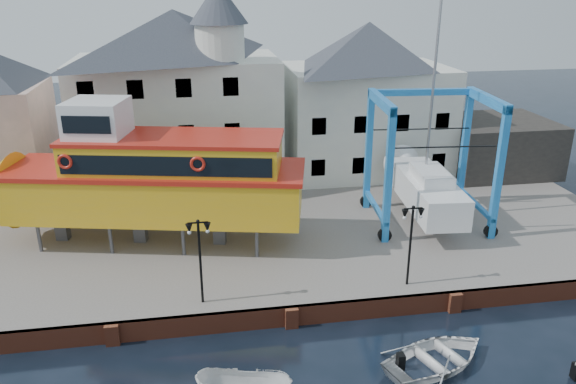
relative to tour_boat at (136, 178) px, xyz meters
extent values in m
plane|color=black|center=(7.29, -8.36, -4.84)|extent=(140.00, 140.00, 0.00)
cube|color=#6D645D|center=(7.29, 2.64, -4.34)|extent=(44.00, 22.00, 1.00)
cube|color=brown|center=(7.29, -8.24, -4.34)|extent=(44.00, 0.25, 1.00)
cube|color=brown|center=(-0.71, -8.41, -4.34)|extent=(0.60, 0.36, 1.00)
cube|color=brown|center=(7.29, -8.41, -4.34)|extent=(0.60, 0.36, 1.00)
cube|color=brown|center=(15.29, -8.41, -4.34)|extent=(0.60, 0.36, 1.00)
cube|color=silver|center=(2.29, 10.14, 0.66)|extent=(14.00, 8.00, 9.00)
pyramid|color=#323540|center=(2.29, 10.14, 6.76)|extent=(14.00, 8.00, 3.20)
cube|color=black|center=(-3.21, 6.18, -2.24)|extent=(1.00, 0.08, 1.20)
cube|color=black|center=(-0.21, 6.18, -2.24)|extent=(1.00, 0.08, 1.20)
cube|color=black|center=(2.79, 6.18, -2.24)|extent=(1.00, 0.08, 1.20)
cube|color=black|center=(5.79, 6.18, -2.24)|extent=(1.00, 0.08, 1.20)
cube|color=black|center=(-3.21, 6.18, 0.76)|extent=(1.00, 0.08, 1.20)
cube|color=black|center=(-0.21, 6.18, 0.76)|extent=(1.00, 0.08, 1.20)
cube|color=black|center=(2.79, 6.18, 0.76)|extent=(1.00, 0.08, 1.20)
cube|color=black|center=(5.79, 6.18, 0.76)|extent=(1.00, 0.08, 1.20)
cube|color=black|center=(-3.21, 6.18, 3.76)|extent=(1.00, 0.08, 1.20)
cube|color=black|center=(-0.21, 6.18, 3.76)|extent=(1.00, 0.08, 1.20)
cube|color=black|center=(2.79, 6.18, 3.76)|extent=(1.00, 0.08, 1.20)
cube|color=black|center=(5.79, 6.18, 3.76)|extent=(1.00, 0.08, 1.20)
cylinder|color=silver|center=(5.29, 7.74, 6.36)|extent=(3.20, 3.20, 2.40)
cone|color=#323540|center=(5.29, 7.74, 8.86)|extent=(3.80, 3.80, 2.60)
cube|color=silver|center=(16.29, 10.64, 0.16)|extent=(12.00, 8.00, 8.00)
pyramid|color=#323540|center=(16.29, 10.64, 5.76)|extent=(12.00, 8.00, 3.20)
cube|color=black|center=(11.79, 6.68, -2.24)|extent=(1.00, 0.08, 1.20)
cube|color=black|center=(14.79, 6.68, -2.24)|extent=(1.00, 0.08, 1.20)
cube|color=black|center=(17.79, 6.68, -2.24)|extent=(1.00, 0.08, 1.20)
cube|color=black|center=(20.79, 6.68, -2.24)|extent=(1.00, 0.08, 1.20)
cube|color=black|center=(11.79, 6.68, 0.76)|extent=(1.00, 0.08, 1.20)
cube|color=black|center=(14.79, 6.68, 0.76)|extent=(1.00, 0.08, 1.20)
cube|color=black|center=(17.79, 6.68, 0.76)|extent=(1.00, 0.08, 1.20)
cube|color=black|center=(20.79, 6.68, 0.76)|extent=(1.00, 0.08, 1.20)
cube|color=#272422|center=(26.29, 8.64, -1.84)|extent=(8.00, 7.00, 4.00)
cylinder|color=black|center=(3.29, -7.16, -1.84)|extent=(0.12, 0.12, 4.00)
cube|color=black|center=(3.29, -7.16, 0.21)|extent=(0.90, 0.06, 0.06)
sphere|color=black|center=(3.29, -7.16, 0.28)|extent=(0.16, 0.16, 0.16)
cone|color=black|center=(2.89, -7.16, -0.06)|extent=(0.32, 0.32, 0.45)
sphere|color=white|center=(2.89, -7.16, -0.24)|extent=(0.18, 0.18, 0.18)
cone|color=black|center=(3.69, -7.16, -0.06)|extent=(0.32, 0.32, 0.45)
sphere|color=white|center=(3.69, -7.16, -0.24)|extent=(0.18, 0.18, 0.18)
cylinder|color=black|center=(13.29, -7.16, -1.84)|extent=(0.12, 0.12, 4.00)
cube|color=black|center=(13.29, -7.16, 0.21)|extent=(0.90, 0.06, 0.06)
sphere|color=black|center=(13.29, -7.16, 0.28)|extent=(0.16, 0.16, 0.16)
cone|color=black|center=(12.89, -7.16, -0.06)|extent=(0.32, 0.32, 0.45)
sphere|color=white|center=(12.89, -7.16, -0.24)|extent=(0.18, 0.18, 0.18)
cone|color=black|center=(13.69, -7.16, -0.06)|extent=(0.32, 0.32, 0.45)
sphere|color=white|center=(13.69, -7.16, -0.24)|extent=(0.18, 0.18, 0.18)
cylinder|color=#59595E|center=(-5.41, -0.43, -2.98)|extent=(0.24, 0.24, 1.72)
cylinder|color=#59595E|center=(-4.72, 2.70, -2.98)|extent=(0.24, 0.24, 1.72)
cylinder|color=#59595E|center=(-1.51, -1.30, -2.98)|extent=(0.24, 0.24, 1.72)
cylinder|color=#59595E|center=(-0.81, 1.82, -2.98)|extent=(0.24, 0.24, 1.72)
cylinder|color=#59595E|center=(2.40, -2.17, -2.98)|extent=(0.24, 0.24, 1.72)
cylinder|color=#59595E|center=(3.10, 0.95, -2.98)|extent=(0.24, 0.24, 1.72)
cylinder|color=#59595E|center=(6.30, -3.05, -2.98)|extent=(0.24, 0.24, 1.72)
cylinder|color=#59595E|center=(7.00, 0.08, -2.98)|extent=(0.24, 0.24, 1.72)
cube|color=#59595E|center=(-4.51, 1.01, -2.98)|extent=(0.79, 0.71, 1.72)
cube|color=#59595E|center=(-0.04, 0.01, -2.98)|extent=(0.79, 0.71, 1.72)
cube|color=#59595E|center=(4.42, -0.99, -2.98)|extent=(0.79, 0.71, 1.72)
cube|color=gold|center=(1.07, -0.24, -0.87)|extent=(16.57, 7.73, 2.52)
cube|color=red|center=(1.07, -0.24, 0.51)|extent=(16.95, 7.98, 0.25)
cube|color=gold|center=(2.19, -0.49, 1.31)|extent=(12.01, 6.29, 1.83)
cube|color=black|center=(1.76, -2.41, 1.36)|extent=(10.73, 2.45, 1.03)
cube|color=black|center=(2.62, 1.44, 1.36)|extent=(10.73, 2.45, 1.03)
cube|color=red|center=(2.19, -0.49, 2.32)|extent=(12.26, 6.45, 0.21)
cube|color=white|center=(-1.72, 0.39, 3.26)|extent=(3.55, 3.55, 2.08)
cube|color=black|center=(-2.05, -1.09, 3.35)|extent=(2.45, 0.60, 0.91)
torus|color=red|center=(-3.27, -1.34, 1.53)|extent=(0.82, 0.33, 0.80)
torus|color=red|center=(3.42, -2.84, 1.53)|extent=(0.82, 0.33, 0.80)
cube|color=#195AB1|center=(13.75, -2.33, 0.04)|extent=(0.42, 0.42, 7.76)
cylinder|color=black|center=(13.75, -2.33, -3.45)|extent=(0.80, 0.34, 0.78)
cube|color=#195AB1|center=(14.19, 2.81, 0.04)|extent=(0.42, 0.42, 7.76)
cylinder|color=black|center=(14.19, 2.81, -3.45)|extent=(0.80, 0.34, 0.78)
cube|color=#195AB1|center=(19.99, -2.86, 0.04)|extent=(0.42, 0.42, 7.76)
cylinder|color=black|center=(19.99, -2.86, -3.45)|extent=(0.80, 0.34, 0.78)
cube|color=#195AB1|center=(20.43, 2.27, 0.04)|extent=(0.42, 0.42, 7.76)
cylinder|color=black|center=(20.43, 2.27, -3.45)|extent=(0.80, 0.34, 0.78)
cube|color=#195AB1|center=(13.97, 0.24, 3.73)|extent=(0.86, 5.56, 0.54)
cube|color=#195AB1|center=(13.97, 0.24, -2.73)|extent=(0.75, 5.55, 0.23)
cube|color=#195AB1|center=(20.21, -0.29, 3.73)|extent=(0.86, 5.56, 0.54)
cube|color=#195AB1|center=(20.21, -0.29, -2.73)|extent=(0.75, 5.55, 0.23)
cube|color=#195AB1|center=(17.31, 2.54, 3.73)|extent=(6.66, 0.96, 0.39)
cube|color=white|center=(17.09, -0.03, -1.84)|extent=(3.25, 8.51, 1.77)
cone|color=white|center=(17.51, 4.89, -1.84)|extent=(2.69, 1.99, 2.55)
cube|color=#59595E|center=(17.09, -0.03, -3.12)|extent=(0.44, 2.01, 0.78)
cube|color=white|center=(17.04, -0.58, -0.62)|extent=(2.05, 3.47, 0.67)
cylinder|color=#99999E|center=(17.14, 0.53, 5.14)|extent=(0.17, 0.17, 12.20)
cube|color=black|center=(16.92, -2.02, 1.54)|extent=(6.04, 0.64, 0.05)
cube|color=black|center=(17.26, 1.96, 1.54)|extent=(6.04, 0.64, 0.05)
imported|color=white|center=(12.81, -12.10, -4.84)|extent=(5.72, 4.87, 1.00)
camera|label=1|loc=(3.52, -30.15, 10.31)|focal=35.00mm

